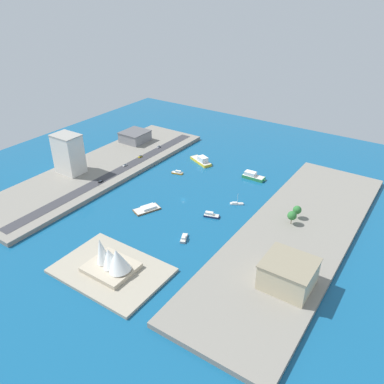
{
  "coord_description": "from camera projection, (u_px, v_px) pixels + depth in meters",
  "views": [
    {
      "loc": [
        -160.88,
        225.95,
        161.94
      ],
      "look_at": [
        -5.35,
        -4.96,
        6.42
      ],
      "focal_mm": 36.39,
      "sensor_mm": 36.0,
      "label": 1
    }
  ],
  "objects": [
    {
      "name": "opera_landmark",
      "position": [
        112.0,
        260.0,
        237.4
      ],
      "size": [
        30.03,
        25.6,
        20.35
      ],
      "color": "#BCAD93",
      "rests_on": "peninsula_point"
    },
    {
      "name": "traffic_light_waterfront",
      "position": [
        98.0,
        182.0,
        331.48
      ],
      "size": [
        0.36,
        0.36,
        6.5
      ],
      "color": "black",
      "rests_on": "quay_east"
    },
    {
      "name": "warehouse_low_gray",
      "position": [
        135.0,
        136.0,
        421.41
      ],
      "size": [
        26.01,
        27.55,
        11.06
      ],
      "color": "gray",
      "rests_on": "quay_east"
    },
    {
      "name": "van_white",
      "position": [
        125.0,
        165.0,
        368.43
      ],
      "size": [
        2.18,
        5.03,
        1.45
      ],
      "color": "black",
      "rests_on": "road_strip"
    },
    {
      "name": "ground_plane",
      "position": [
        183.0,
        199.0,
        321.05
      ],
      "size": [
        440.0,
        440.0,
        0.0
      ],
      "primitive_type": "plane",
      "color": "#145684"
    },
    {
      "name": "patrol_launch_navy",
      "position": [
        211.0,
        215.0,
        297.47
      ],
      "size": [
        13.14,
        7.81,
        3.92
      ],
      "color": "#1E284C",
      "rests_on": "ground_plane"
    },
    {
      "name": "hotel_broad_white",
      "position": [
        69.0,
        154.0,
        348.98
      ],
      "size": [
        24.62,
        18.38,
        36.2
      ],
      "color": "silver",
      "rests_on": "quay_east"
    },
    {
      "name": "office_block_beige",
      "position": [
        288.0,
        274.0,
        223.23
      ],
      "size": [
        29.26,
        27.69,
        16.87
      ],
      "color": "#C6B793",
      "rests_on": "quay_west"
    },
    {
      "name": "ferry_yellow_fast",
      "position": [
        201.0,
        160.0,
        382.43
      ],
      "size": [
        27.86,
        18.72,
        7.4
      ],
      "color": "yellow",
      "rests_on": "ground_plane"
    },
    {
      "name": "peninsula_point",
      "position": [
        112.0,
        271.0,
        242.27
      ],
      "size": [
        68.72,
        48.01,
        2.0
      ],
      "primitive_type": "cube",
      "color": "#A89E89",
      "rests_on": "ground_plane"
    },
    {
      "name": "sailboat_small_white",
      "position": [
        237.0,
        204.0,
        313.63
      ],
      "size": [
        10.71,
        7.84,
        10.18
      ],
      "color": "white",
      "rests_on": "ground_plane"
    },
    {
      "name": "barge_flat_brown",
      "position": [
        147.0,
        209.0,
        306.19
      ],
      "size": [
        17.1,
        22.66,
        3.05
      ],
      "color": "brown",
      "rests_on": "ground_plane"
    },
    {
      "name": "park_tree_cluster",
      "position": [
        294.0,
        213.0,
        283.0
      ],
      "size": [
        6.67,
        16.35,
        10.4
      ],
      "color": "brown",
      "rests_on": "quay_west"
    },
    {
      "name": "taxi_yellow_cab",
      "position": [
        140.0,
        157.0,
        385.87
      ],
      "size": [
        1.96,
        4.57,
        1.69
      ],
      "color": "black",
      "rests_on": "road_strip"
    },
    {
      "name": "suv_black",
      "position": [
        101.0,
        181.0,
        339.42
      ],
      "size": [
        1.93,
        4.76,
        1.51
      ],
      "color": "black",
      "rests_on": "road_strip"
    },
    {
      "name": "road_strip",
      "position": [
        115.0,
        173.0,
        356.38
      ],
      "size": [
        10.94,
        228.0,
        0.15
      ],
      "primitive_type": "cube",
      "color": "#38383D",
      "rests_on": "quay_east"
    },
    {
      "name": "sedan_silver",
      "position": [
        159.0,
        147.0,
        407.73
      ],
      "size": [
        2.16,
        4.84,
        1.62
      ],
      "color": "black",
      "rests_on": "road_strip"
    },
    {
      "name": "yacht_sleek_gray",
      "position": [
        184.0,
        238.0,
        271.92
      ],
      "size": [
        7.68,
        11.84,
        3.49
      ],
      "color": "#999EA3",
      "rests_on": "ground_plane"
    },
    {
      "name": "quay_east",
      "position": [
        100.0,
        169.0,
        367.07
      ],
      "size": [
        70.0,
        240.0,
        3.59
      ],
      "primitive_type": "cube",
      "color": "gray",
      "rests_on": "ground_plane"
    },
    {
      "name": "water_taxi_orange",
      "position": [
        177.0,
        173.0,
        362.24
      ],
      "size": [
        11.66,
        6.26,
        3.22
      ],
      "color": "orange",
      "rests_on": "ground_plane"
    },
    {
      "name": "quay_west",
      "position": [
        295.0,
        236.0,
        273.27
      ],
      "size": [
        70.0,
        240.0,
        3.59
      ],
      "primitive_type": "cube",
      "color": "gray",
      "rests_on": "ground_plane"
    },
    {
      "name": "ferry_green_doubledeck",
      "position": [
        253.0,
        176.0,
        352.88
      ],
      "size": [
        22.11,
        8.28,
        6.21
      ],
      "color": "#2D8C4C",
      "rests_on": "ground_plane"
    }
  ]
}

